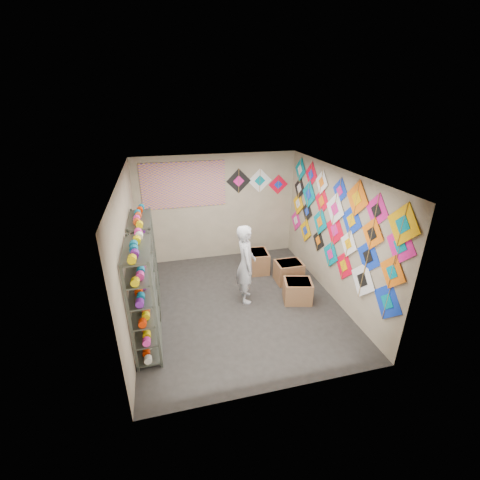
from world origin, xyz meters
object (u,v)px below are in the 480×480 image
object	(u,v)px
carton_a	(297,291)
shopkeeper	(246,264)
carton_c	(256,261)
carton_b	(289,272)
shelf_rack_front	(144,300)
shelf_rack_back	(145,263)

from	to	relation	value
carton_a	shopkeeper	bearing A→B (deg)	176.82
shopkeeper	carton_c	distance (m)	1.36
carton_a	carton_c	xyz separation A→B (m)	(-0.47, 1.42, 0.03)
carton_c	shopkeeper	bearing A→B (deg)	-112.75
carton_b	shelf_rack_front	bearing A→B (deg)	-154.80
shelf_rack_front	shelf_rack_back	bearing A→B (deg)	90.00
shelf_rack_front	carton_a	xyz separation A→B (m)	(2.99, 0.65, -0.72)
carton_b	carton_c	xyz separation A→B (m)	(-0.58, 0.63, 0.02)
carton_b	carton_c	size ratio (longest dim) A/B	0.99
carton_b	shopkeeper	bearing A→B (deg)	-157.83
shopkeeper	carton_b	distance (m)	1.37
shelf_rack_front	shelf_rack_back	size ratio (longest dim) A/B	1.00
shelf_rack_back	shopkeeper	bearing A→B (deg)	-9.47
shelf_rack_front	carton_b	distance (m)	3.49
shelf_rack_front	shelf_rack_back	xyz separation A→B (m)	(0.00, 1.30, 0.00)
shelf_rack_back	carton_b	xyz separation A→B (m)	(3.11, 0.13, -0.71)
shelf_rack_front	shopkeeper	distance (m)	2.19
shopkeeper	carton_c	size ratio (longest dim) A/B	2.82
shelf_rack_back	carton_a	distance (m)	3.14
shelf_rack_front	carton_b	world-z (taller)	shelf_rack_front
shelf_rack_front	shopkeeper	xyz separation A→B (m)	(1.96, 0.97, -0.11)
carton_c	shelf_rack_front	bearing A→B (deg)	-136.06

